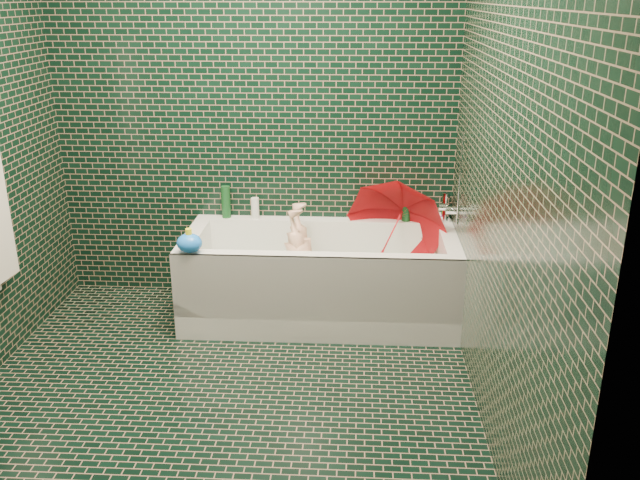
# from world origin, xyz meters

# --- Properties ---
(floor) EXTENTS (2.80, 2.80, 0.00)m
(floor) POSITION_xyz_m (0.00, 0.00, 0.00)
(floor) COLOR black
(floor) RESTS_ON ground
(wall_back) EXTENTS (2.80, 0.00, 2.80)m
(wall_back) POSITION_xyz_m (0.00, 1.40, 1.25)
(wall_back) COLOR black
(wall_back) RESTS_ON floor
(wall_front) EXTENTS (2.80, 0.00, 2.80)m
(wall_front) POSITION_xyz_m (0.00, -1.40, 1.25)
(wall_front) COLOR black
(wall_front) RESTS_ON floor
(wall_right) EXTENTS (0.00, 2.80, 2.80)m
(wall_right) POSITION_xyz_m (1.30, 0.00, 1.25)
(wall_right) COLOR black
(wall_right) RESTS_ON floor
(bathtub) EXTENTS (1.70, 0.75, 0.55)m
(bathtub) POSITION_xyz_m (0.45, 1.01, 0.21)
(bathtub) COLOR white
(bathtub) RESTS_ON floor
(bath_mat) EXTENTS (1.35, 0.47, 0.01)m
(bath_mat) POSITION_xyz_m (0.45, 1.02, 0.16)
(bath_mat) COLOR green
(bath_mat) RESTS_ON bathtub
(water) EXTENTS (1.48, 0.53, 0.00)m
(water) POSITION_xyz_m (0.45, 1.02, 0.30)
(water) COLOR silver
(water) RESTS_ON bathtub
(faucet) EXTENTS (0.18, 0.19, 0.55)m
(faucet) POSITION_xyz_m (1.26, 1.02, 0.77)
(faucet) COLOR silver
(faucet) RESTS_ON wall_right
(child) EXTENTS (0.87, 0.42, 0.30)m
(child) POSITION_xyz_m (0.35, 1.07, 0.31)
(child) COLOR #E1AC8D
(child) RESTS_ON bathtub
(umbrella) EXTENTS (0.95, 0.91, 0.87)m
(umbrella) POSITION_xyz_m (0.90, 1.12, 0.54)
(umbrella) COLOR red
(umbrella) RESTS_ON bathtub
(soap_bottle_a) EXTENTS (0.12, 0.12, 0.26)m
(soap_bottle_a) POSITION_xyz_m (1.24, 1.32, 0.55)
(soap_bottle_a) COLOR white
(soap_bottle_a) RESTS_ON bathtub
(soap_bottle_b) EXTENTS (0.10, 0.10, 0.19)m
(soap_bottle_b) POSITION_xyz_m (1.23, 1.33, 0.55)
(soap_bottle_b) COLOR #581F76
(soap_bottle_b) RESTS_ON bathtub
(soap_bottle_c) EXTENTS (0.13, 0.13, 0.17)m
(soap_bottle_c) POSITION_xyz_m (1.17, 1.35, 0.55)
(soap_bottle_c) COLOR #12421C
(soap_bottle_c) RESTS_ON bathtub
(bottle_right_tall) EXTENTS (0.07, 0.07, 0.20)m
(bottle_right_tall) POSITION_xyz_m (1.00, 1.35, 0.65)
(bottle_right_tall) COLOR #12421C
(bottle_right_tall) RESTS_ON bathtub
(bottle_right_pump) EXTENTS (0.06, 0.06, 0.20)m
(bottle_right_pump) POSITION_xyz_m (1.25, 1.34, 0.65)
(bottle_right_pump) COLOR silver
(bottle_right_pump) RESTS_ON bathtub
(bottle_left_tall) EXTENTS (0.07, 0.07, 0.22)m
(bottle_left_tall) POSITION_xyz_m (-0.20, 1.35, 0.66)
(bottle_left_tall) COLOR #12421C
(bottle_left_tall) RESTS_ON bathtub
(bottle_left_short) EXTENTS (0.05, 0.05, 0.14)m
(bottle_left_short) POSITION_xyz_m (-0.00, 1.33, 0.62)
(bottle_left_short) COLOR white
(bottle_left_short) RESTS_ON bathtub
(rubber_duck) EXTENTS (0.12, 0.10, 0.09)m
(rubber_duck) POSITION_xyz_m (1.09, 1.34, 0.59)
(rubber_duck) COLOR yellow
(rubber_duck) RESTS_ON bathtub
(bath_toy) EXTENTS (0.18, 0.17, 0.14)m
(bath_toy) POSITION_xyz_m (-0.28, 0.68, 0.61)
(bath_toy) COLOR blue
(bath_toy) RESTS_ON bathtub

